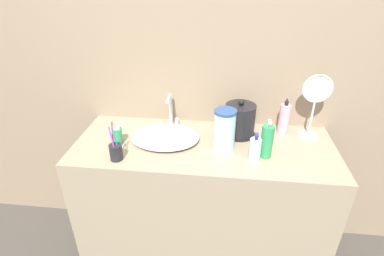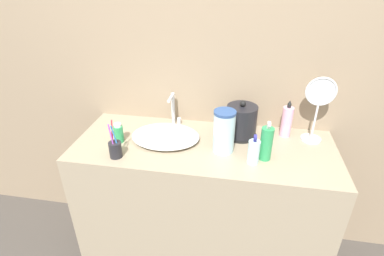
# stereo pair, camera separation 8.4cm
# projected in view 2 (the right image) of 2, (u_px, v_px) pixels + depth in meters

# --- Properties ---
(wall_back) EXTENTS (6.00, 0.04, 2.60)m
(wall_back) POSITION_uv_depth(u_px,v_px,m) (212.00, 53.00, 1.70)
(wall_back) COLOR gray
(wall_back) RESTS_ON ground_plane
(vanity_counter) EXTENTS (1.44, 0.56, 0.87)m
(vanity_counter) POSITION_uv_depth(u_px,v_px,m) (203.00, 204.00, 1.86)
(vanity_counter) COLOR gray
(vanity_counter) RESTS_ON ground_plane
(sink_basin) EXTENTS (0.39, 0.30, 0.05)m
(sink_basin) POSITION_uv_depth(u_px,v_px,m) (166.00, 136.00, 1.69)
(sink_basin) COLOR white
(sink_basin) RESTS_ON vanity_counter
(faucet) EXTENTS (0.06, 0.11, 0.20)m
(faucet) POSITION_uv_depth(u_px,v_px,m) (174.00, 108.00, 1.81)
(faucet) COLOR silver
(faucet) RESTS_ON vanity_counter
(electric_kettle) EXTENTS (0.19, 0.19, 0.22)m
(electric_kettle) POSITION_uv_depth(u_px,v_px,m) (241.00, 122.00, 1.70)
(electric_kettle) COLOR black
(electric_kettle) RESTS_ON vanity_counter
(toothbrush_cup) EXTENTS (0.07, 0.07, 0.21)m
(toothbrush_cup) POSITION_uv_depth(u_px,v_px,m) (115.00, 149.00, 1.53)
(toothbrush_cup) COLOR #232328
(toothbrush_cup) RESTS_ON vanity_counter
(lotion_bottle) EXTENTS (0.06, 0.06, 0.16)m
(lotion_bottle) POSITION_uv_depth(u_px,v_px,m) (254.00, 152.00, 1.47)
(lotion_bottle) COLOR silver
(lotion_bottle) RESTS_ON vanity_counter
(shampoo_bottle) EXTENTS (0.06, 0.06, 0.22)m
(shampoo_bottle) POSITION_uv_depth(u_px,v_px,m) (287.00, 121.00, 1.70)
(shampoo_bottle) COLOR #EAA8C6
(shampoo_bottle) RESTS_ON vanity_counter
(mouthwash_bottle) EXTENTS (0.05, 0.05, 0.11)m
(mouthwash_bottle) POSITION_uv_depth(u_px,v_px,m) (119.00, 133.00, 1.66)
(mouthwash_bottle) COLOR #2D9956
(mouthwash_bottle) RESTS_ON vanity_counter
(hand_cream_bottle) EXTENTS (0.06, 0.06, 0.21)m
(hand_cream_bottle) POSITION_uv_depth(u_px,v_px,m) (266.00, 143.00, 1.49)
(hand_cream_bottle) COLOR #2D9956
(hand_cream_bottle) RESTS_ON vanity_counter
(vanity_mirror) EXTENTS (0.16, 0.11, 0.37)m
(vanity_mirror) POSITION_uv_depth(u_px,v_px,m) (318.00, 105.00, 1.60)
(vanity_mirror) COLOR silver
(vanity_mirror) RESTS_ON vanity_counter
(water_pitcher) EXTENTS (0.11, 0.11, 0.23)m
(water_pitcher) POSITION_uv_depth(u_px,v_px,m) (224.00, 131.00, 1.55)
(water_pitcher) COLOR #B2DBEA
(water_pitcher) RESTS_ON vanity_counter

